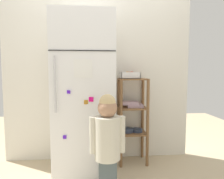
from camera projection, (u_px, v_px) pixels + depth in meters
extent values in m
plane|color=tan|center=(100.00, 171.00, 2.27)|extent=(6.00, 6.00, 0.00)
cube|color=silver|center=(98.00, 73.00, 2.55)|extent=(2.38, 0.03, 2.24)
cube|color=white|center=(85.00, 96.00, 2.20)|extent=(0.63, 0.66, 1.74)
cube|color=black|center=(82.00, 51.00, 1.83)|extent=(0.62, 0.01, 0.01)
cylinder|color=silver|center=(55.00, 84.00, 1.82)|extent=(0.02, 0.02, 0.52)
cube|color=white|center=(83.00, 68.00, 1.85)|extent=(0.17, 0.00, 0.17)
cube|color=#5920D4|center=(65.00, 137.00, 1.88)|extent=(0.03, 0.01, 0.03)
cube|color=purple|center=(105.00, 114.00, 1.90)|extent=(0.03, 0.01, 0.03)
cube|color=#B632D7|center=(94.00, 142.00, 1.91)|extent=(0.04, 0.01, 0.04)
cube|color=#17ADED|center=(104.00, 107.00, 1.89)|extent=(0.03, 0.01, 0.03)
cube|color=#E60E76|center=(91.00, 99.00, 1.88)|extent=(0.04, 0.02, 0.04)
cube|color=#C48527|center=(86.00, 102.00, 1.87)|extent=(0.04, 0.02, 0.04)
cube|color=#561DCF|center=(69.00, 92.00, 1.85)|extent=(0.03, 0.02, 0.03)
cylinder|color=beige|center=(107.00, 138.00, 1.69)|extent=(0.22, 0.22, 0.37)
sphere|color=beige|center=(107.00, 116.00, 1.74)|extent=(0.10, 0.10, 0.10)
sphere|color=#A87A5B|center=(107.00, 108.00, 1.67)|extent=(0.17, 0.17, 0.17)
sphere|color=tan|center=(107.00, 102.00, 1.67)|extent=(0.14, 0.14, 0.14)
cylinder|color=beige|center=(93.00, 135.00, 1.68)|extent=(0.06, 0.06, 0.31)
cylinder|color=beige|center=(122.00, 134.00, 1.70)|extent=(0.06, 0.06, 0.31)
cylinder|color=brown|center=(121.00, 124.00, 2.33)|extent=(0.04, 0.04, 1.06)
cylinder|color=brown|center=(148.00, 123.00, 2.35)|extent=(0.04, 0.04, 1.06)
cylinder|color=brown|center=(119.00, 119.00, 2.58)|extent=(0.04, 0.04, 1.06)
cylinder|color=brown|center=(143.00, 118.00, 2.60)|extent=(0.04, 0.04, 1.06)
cube|color=brown|center=(133.00, 79.00, 2.42)|extent=(0.34, 0.27, 0.02)
cube|color=brown|center=(133.00, 108.00, 2.45)|extent=(0.34, 0.27, 0.02)
cube|color=brown|center=(132.00, 133.00, 2.48)|extent=(0.34, 0.27, 0.02)
cube|color=#B293A3|center=(135.00, 106.00, 2.45)|extent=(0.20, 0.16, 0.03)
cube|color=#B293A3|center=(130.00, 103.00, 2.45)|extent=(0.20, 0.17, 0.04)
cylinder|color=#2D384C|center=(127.00, 130.00, 2.47)|extent=(0.14, 0.14, 0.05)
cylinder|color=#2D384C|center=(137.00, 130.00, 2.48)|extent=(0.13, 0.13, 0.04)
cube|color=white|center=(130.00, 78.00, 2.43)|extent=(0.23, 0.19, 0.01)
cube|color=white|center=(131.00, 75.00, 2.33)|extent=(0.23, 0.01, 0.08)
cube|color=white|center=(128.00, 75.00, 2.52)|extent=(0.23, 0.01, 0.08)
cube|color=white|center=(121.00, 75.00, 2.42)|extent=(0.01, 0.19, 0.08)
cube|color=white|center=(139.00, 75.00, 2.44)|extent=(0.01, 0.19, 0.08)
sphere|color=red|center=(132.00, 75.00, 2.44)|extent=(0.08, 0.08, 0.08)
sphere|color=#B4210D|center=(133.00, 75.00, 2.41)|extent=(0.06, 0.06, 0.06)
sphere|color=#C64C21|center=(129.00, 75.00, 2.46)|extent=(0.08, 0.08, 0.08)
sphere|color=orange|center=(127.00, 75.00, 2.40)|extent=(0.08, 0.08, 0.08)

